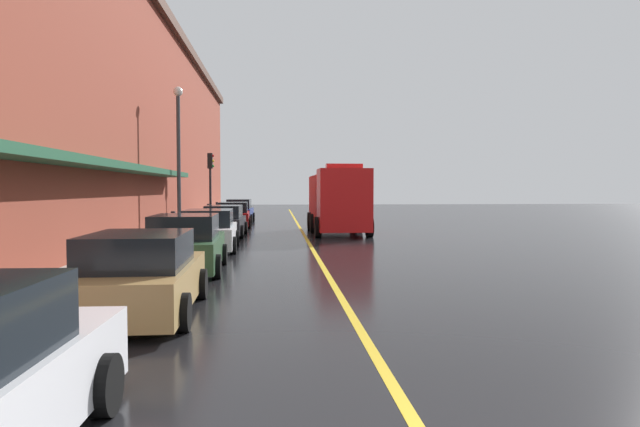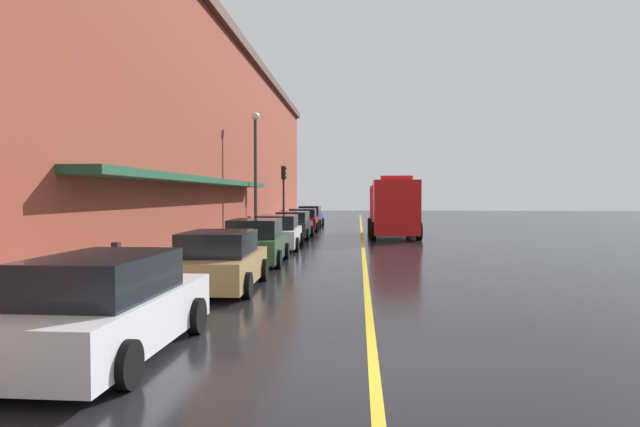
# 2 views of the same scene
# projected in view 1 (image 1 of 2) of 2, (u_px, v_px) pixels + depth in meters

# --- Properties ---
(ground_plane) EXTENTS (112.00, 112.00, 0.00)m
(ground_plane) POSITION_uv_depth(u_px,v_px,m) (303.00, 234.00, 29.00)
(ground_plane) COLOR black
(sidewalk_left) EXTENTS (2.40, 70.00, 0.15)m
(sidewalk_left) POSITION_uv_depth(u_px,v_px,m) (183.00, 233.00, 28.53)
(sidewalk_left) COLOR #ADA8A0
(sidewalk_left) RESTS_ON ground
(lane_center_stripe) EXTENTS (0.16, 70.00, 0.01)m
(lane_center_stripe) POSITION_uv_depth(u_px,v_px,m) (303.00, 234.00, 29.00)
(lane_center_stripe) COLOR gold
(lane_center_stripe) RESTS_ON ground
(brick_building_left) EXTENTS (10.46, 64.00, 12.00)m
(brick_building_left) POSITION_uv_depth(u_px,v_px,m) (56.00, 113.00, 26.82)
(brick_building_left) COLOR brown
(brick_building_left) RESTS_ON ground
(parked_car_1) EXTENTS (2.20, 4.47, 1.53)m
(parked_car_1) POSITION_uv_depth(u_px,v_px,m) (141.00, 276.00, 10.21)
(parked_car_1) COLOR #A5844C
(parked_car_1) RESTS_ON ground
(parked_car_2) EXTENTS (2.21, 4.42, 1.62)m
(parked_car_2) POSITION_uv_depth(u_px,v_px,m) (186.00, 245.00, 15.56)
(parked_car_2) COLOR #2D5133
(parked_car_2) RESTS_ON ground
(parked_car_3) EXTENTS (2.27, 4.88, 1.56)m
(parked_car_3) POSITION_uv_depth(u_px,v_px,m) (209.00, 231.00, 21.11)
(parked_car_3) COLOR silver
(parked_car_3) RESTS_ON ground
(parked_car_4) EXTENTS (2.09, 4.65, 1.53)m
(parked_car_4) POSITION_uv_depth(u_px,v_px,m) (224.00, 222.00, 27.44)
(parked_car_4) COLOR black
(parked_car_4) RESTS_ON ground
(parked_car_5) EXTENTS (2.22, 4.57, 1.55)m
(parked_car_5) POSITION_uv_depth(u_px,v_px,m) (234.00, 215.00, 33.71)
(parked_car_5) COLOR maroon
(parked_car_5) RESTS_ON ground
(parked_car_6) EXTENTS (2.02, 4.20, 1.64)m
(parked_car_6) POSITION_uv_depth(u_px,v_px,m) (239.00, 212.00, 38.77)
(parked_car_6) COLOR navy
(parked_car_6) RESTS_ON ground
(fire_truck) EXTENTS (2.89, 7.65, 3.55)m
(fire_truck) POSITION_uv_depth(u_px,v_px,m) (337.00, 201.00, 29.43)
(fire_truck) COLOR red
(fire_truck) RESTS_ON ground
(parking_meter_0) EXTENTS (0.14, 0.18, 1.33)m
(parking_meter_0) POSITION_uv_depth(u_px,v_px,m) (173.00, 222.00, 21.29)
(parking_meter_0) COLOR #4C4C51
(parking_meter_0) RESTS_ON sidewalk_left
(parking_meter_1) EXTENTS (0.14, 0.18, 1.33)m
(parking_meter_1) POSITION_uv_depth(u_px,v_px,m) (209.00, 211.00, 32.26)
(parking_meter_1) COLOR #4C4C51
(parking_meter_1) RESTS_ON sidewalk_left
(parking_meter_2) EXTENTS (0.14, 0.18, 1.33)m
(parking_meter_2) POSITION_uv_depth(u_px,v_px,m) (217.00, 208.00, 36.66)
(parking_meter_2) COLOR #4C4C51
(parking_meter_2) RESTS_ON sidewalk_left
(street_lamp_left) EXTENTS (0.44, 0.44, 6.94)m
(street_lamp_left) POSITION_uv_depth(u_px,v_px,m) (179.00, 145.00, 25.88)
(street_lamp_left) COLOR #33383D
(street_lamp_left) RESTS_ON sidewalk_left
(traffic_light_near) EXTENTS (0.38, 0.36, 4.30)m
(traffic_light_near) POSITION_uv_depth(u_px,v_px,m) (210.00, 175.00, 32.69)
(traffic_light_near) COLOR #232326
(traffic_light_near) RESTS_ON sidewalk_left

